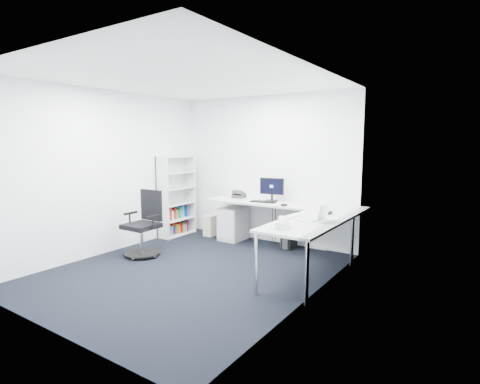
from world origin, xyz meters
The scene contains 22 objects.
ground centered at (0.00, 0.00, 0.00)m, with size 4.20×4.20×0.00m, color black.
ceiling centered at (0.00, 0.00, 2.70)m, with size 4.20×4.20×0.00m, color white.
wall_back centered at (0.00, 2.10, 1.35)m, with size 3.60×0.02×2.70m, color white.
wall_front centered at (0.00, -2.10, 1.35)m, with size 3.60×0.02×2.70m, color white.
wall_left centered at (-1.80, 0.00, 1.35)m, with size 0.02×4.20×2.70m, color white.
wall_right centered at (1.80, 0.00, 1.35)m, with size 0.02×4.20×2.70m, color white.
l_desk centered at (0.55, 1.40, 0.41)m, with size 2.77×1.55×0.81m, color #BDBFBF, non-canonical shape.
drawer_pedestal centered at (-0.49, 1.78, 0.31)m, with size 0.41×0.51×0.62m, color #BDBFBF.
bookshelf centered at (-1.62, 1.45, 0.79)m, with size 0.31×0.79×1.59m, color silver, non-canonical shape.
task_chair centered at (-1.14, 0.09, 0.54)m, with size 0.60×0.60×1.07m, color black, non-canonical shape.
black_pc_tower centered at (0.64, 1.88, 0.20)m, with size 0.18×0.41×0.40m, color black.
beige_pc_tower centered at (-1.04, 1.88, 0.20)m, with size 0.19×0.43×0.41m, color beige.
power_strip centered at (1.08, 2.09, 0.02)m, with size 0.36×0.06×0.04m, color silver.
monitor centered at (0.31, 1.83, 1.02)m, with size 0.45×0.14×0.43m, color black, non-canonical shape.
black_keyboard centered at (0.25, 1.63, 0.82)m, with size 0.44×0.16×0.02m, color black.
mouse centered at (0.72, 1.50, 0.83)m, with size 0.06×0.10×0.03m, color black.
desk_phone centered at (-0.39, 1.83, 0.88)m, with size 0.21×0.21×0.14m, color #2A292C, non-canonical shape.
laptop centered at (1.52, 0.69, 0.93)m, with size 0.33×0.32×0.24m, color silver, non-canonical shape.
white_keyboard centered at (1.21, 0.75, 0.82)m, with size 0.12×0.43×0.01m, color silver.
headphones centered at (1.59, 1.27, 0.83)m, with size 0.11×0.17×0.04m, color black, non-canonical shape.
orange_fruit centered at (1.24, 0.38, 0.85)m, with size 0.08×0.08×0.08m, color orange.
tissue_box centered at (1.43, 0.06, 0.85)m, with size 0.12×0.23×0.08m, color silver.
Camera 1 is at (3.48, -3.97, 1.86)m, focal length 28.00 mm.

